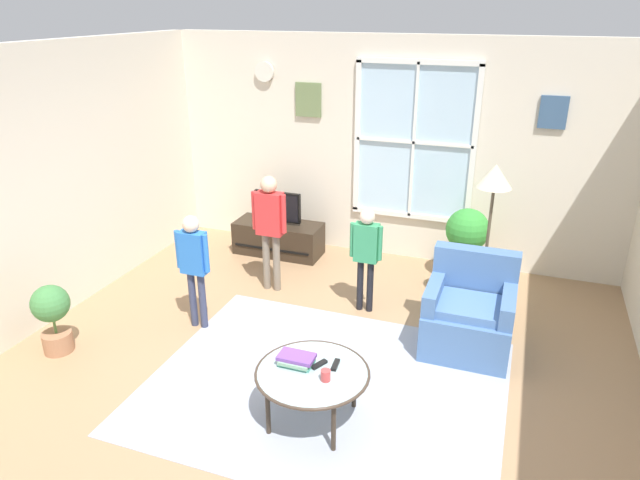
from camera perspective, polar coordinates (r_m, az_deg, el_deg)
name	(u,v)px	position (r m, az deg, el deg)	size (l,w,h in m)	color
ground_plane	(305,378)	(4.98, -1.49, -13.61)	(6.00, 6.13, 0.02)	#9E7A56
back_wall	(391,150)	(6.91, 7.12, 8.91)	(5.40, 0.17, 2.62)	beige
side_wall_left	(21,195)	(5.88, -27.61, 3.97)	(0.12, 5.53, 2.62)	beige
area_rug	(325,385)	(4.88, 0.53, -14.22)	(2.86, 2.33, 0.01)	#999EAD
tv_stand	(279,238)	(7.18, -4.14, 0.19)	(1.08, 0.46, 0.40)	#2D2319
television	(278,207)	(7.03, -4.25, 3.30)	(0.59, 0.08, 0.40)	#4C4C4C
armchair	(469,315)	(5.37, 14.61, -7.24)	(0.76, 0.74, 0.87)	#476B9E
coffee_table	(312,374)	(4.31, -0.76, -13.23)	(0.85, 0.85, 0.44)	#99B2B7
book_stack	(297,359)	(4.35, -2.35, -11.80)	(0.27, 0.19, 0.08)	#58B19C
cup	(326,375)	(4.19, 0.56, -13.32)	(0.07, 0.07, 0.08)	#BF3F3F
remote_near_books	(319,364)	(4.35, -0.08, -12.27)	(0.04, 0.14, 0.02)	black
remote_near_cup	(335,365)	(4.35, 1.55, -12.31)	(0.04, 0.14, 0.02)	black
person_blue_shirt	(194,259)	(5.47, -12.45, -1.86)	(0.34, 0.16, 1.14)	#333851
person_red_shirt	(270,220)	(6.05, -5.01, 1.97)	(0.39, 0.18, 1.29)	#726656
person_green_shirt	(366,249)	(5.66, 4.63, -0.85)	(0.33, 0.15, 1.10)	black
potted_plant_by_window	(467,235)	(6.52, 14.41, 0.44)	(0.47, 0.47, 0.86)	#9E6B4C
potted_plant_corner	(52,314)	(5.63, -25.10, -6.65)	(0.33, 0.33, 0.65)	#9E6B4C
floor_lamp	(493,192)	(5.53, 16.87, 4.61)	(0.32, 0.32, 1.58)	black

